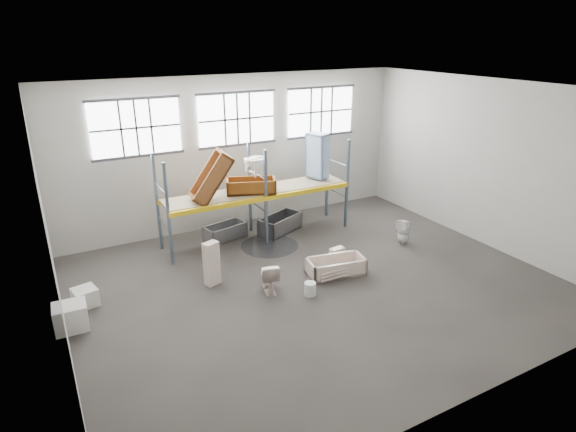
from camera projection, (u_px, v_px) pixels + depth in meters
floor at (315, 285)px, 12.66m from camera, size 12.00×10.00×0.10m
ceiling at (320, 87)px, 10.82m from camera, size 12.00×10.00×0.10m
wall_back at (237, 152)px, 15.88m from camera, size 12.00×0.10×5.00m
wall_front at (484, 281)px, 7.61m from camera, size 12.00×0.10×5.00m
wall_left at (46, 242)px, 9.04m from camera, size 0.10×10.00×5.00m
wall_right at (487, 163)px, 14.45m from camera, size 0.10×10.00×5.00m
window_left at (136, 128)px, 13.96m from camera, size 2.60×0.04×1.60m
window_mid at (237, 119)px, 15.39m from camera, size 2.60×0.04×1.60m
window_right at (321, 111)px, 16.82m from camera, size 2.60×0.04×1.60m
rack_upright_la at (168, 215)px, 13.14m from camera, size 0.08×0.08×3.00m
rack_upright_lb at (157, 203)px, 14.12m from camera, size 0.08×0.08×3.00m
rack_upright_ma at (266, 198)px, 14.48m from camera, size 0.08×0.08×3.00m
rack_upright_mb at (250, 188)px, 15.46m from camera, size 0.08×0.08×3.00m
rack_upright_ra at (347, 184)px, 15.82m from camera, size 0.08×0.08×3.00m
rack_upright_rb at (327, 175)px, 16.80m from camera, size 0.08×0.08×3.00m
rack_beam_front at (266, 198)px, 14.48m from camera, size 6.00×0.10×0.14m
rack_beam_back at (250, 188)px, 15.46m from camera, size 6.00×0.10×0.14m
shelf_deck at (257, 190)px, 14.94m from camera, size 5.90×1.10×0.03m
wet_patch at (270, 246)px, 14.85m from camera, size 1.80×1.80×0.00m
bathtub_beige at (336, 266)px, 13.05m from camera, size 1.67×1.00×0.46m
cistern_spare at (337, 255)px, 13.62m from camera, size 0.46×0.27×0.41m
sink_in_tub at (311, 264)px, 13.31m from camera, size 0.49×0.49×0.13m
toilet_beige at (269, 276)px, 12.15m from camera, size 0.65×0.88×0.81m
cistern_tall at (212, 264)px, 12.39m from camera, size 0.45×0.36×1.19m
toilet_white at (403, 232)px, 14.85m from camera, size 0.49×0.48×0.82m
steel_tub_left at (225, 232)px, 15.28m from camera, size 1.44×0.91×0.49m
steel_tub_right at (280, 224)px, 15.84m from camera, size 1.67×1.25×0.56m
rust_tub_flat at (251, 186)px, 14.62m from camera, size 1.66×1.18×0.42m
rust_tub_tilted at (211, 177)px, 13.79m from camera, size 1.39×0.93×1.58m
sink_on_shelf at (255, 176)px, 14.61m from camera, size 0.82×0.71×0.62m
blue_tub_upright at (317, 156)px, 15.77m from camera, size 0.68×0.81×1.50m
bucket at (310, 289)px, 12.02m from camera, size 0.39×0.39×0.34m
carton_near at (71, 317)px, 10.60m from camera, size 0.73×0.64×0.60m
carton_far at (85, 297)px, 11.56m from camera, size 0.63×0.63×0.44m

